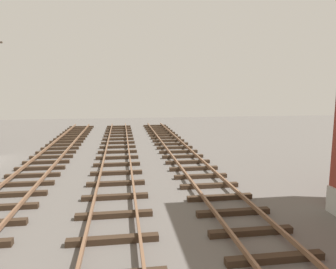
% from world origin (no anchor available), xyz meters
% --- Properties ---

